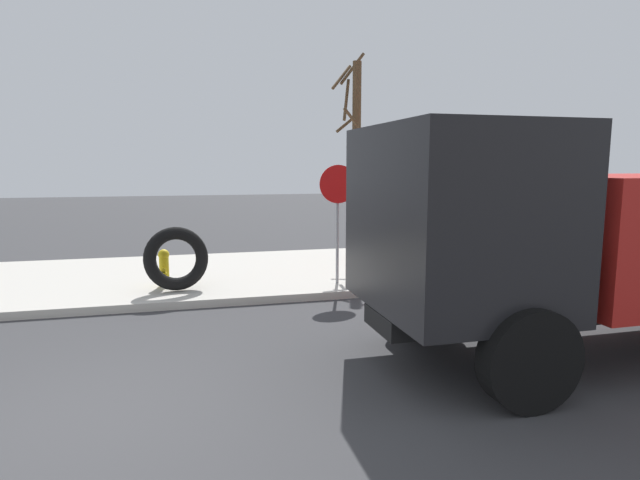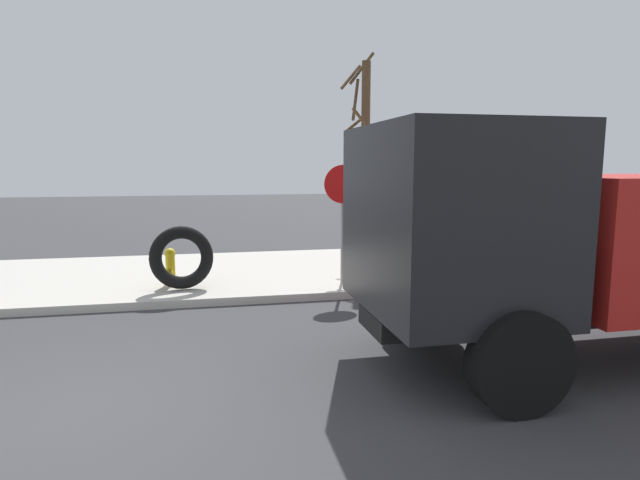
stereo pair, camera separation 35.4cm
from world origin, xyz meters
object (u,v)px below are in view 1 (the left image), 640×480
(fire_hydrant, at_px, (164,267))
(bare_tree, at_px, (356,154))
(loose_tire, at_px, (176,259))
(stop_sign, at_px, (338,202))
(dump_truck_red, at_px, (611,235))

(fire_hydrant, xyz_separation_m, bare_tree, (4.67, 2.22, 2.25))
(loose_tire, distance_m, stop_sign, 3.32)
(fire_hydrant, relative_size, bare_tree, 0.14)
(fire_hydrant, height_order, bare_tree, bare_tree)
(loose_tire, distance_m, dump_truck_red, 7.28)
(fire_hydrant, distance_m, stop_sign, 3.67)
(stop_sign, distance_m, dump_truck_red, 4.99)
(loose_tire, height_order, bare_tree, bare_tree)
(fire_hydrant, bearing_deg, stop_sign, -9.62)
(fire_hydrant, relative_size, dump_truck_red, 0.11)
(dump_truck_red, relative_size, bare_tree, 1.35)
(loose_tire, xyz_separation_m, bare_tree, (4.42, 2.63, 2.03))
(dump_truck_red, bearing_deg, fire_hydrant, 140.80)
(fire_hydrant, relative_size, loose_tire, 0.61)
(fire_hydrant, height_order, stop_sign, stop_sign)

